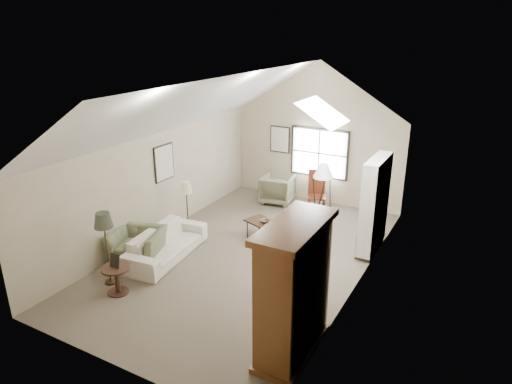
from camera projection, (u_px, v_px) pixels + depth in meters
The scene contains 18 objects.
room_shell at pixel (246, 113), 9.11m from camera, with size 5.01×8.01×4.00m.
window at pixel (319, 153), 12.93m from camera, with size 1.72×0.08×1.42m, color black.
skylight at pixel (324, 111), 9.26m from camera, with size 0.80×1.20×0.52m, color white, non-canonical shape.
wall_art at pixel (222, 151), 12.06m from camera, with size 1.97×3.71×0.88m.
armoire at pixel (294, 291), 6.88m from camera, with size 0.60×1.50×2.20m, color brown.
tv_alcove at pixel (375, 204), 10.08m from camera, with size 0.32×1.30×2.10m, color white.
media_console at pixel (370, 238), 10.38m from camera, with size 0.34×1.18×0.60m, color #382316.
tv_panel at pixel (373, 213), 10.17m from camera, with size 0.05×0.90×0.55m, color black.
sofa at pixel (166, 244), 10.07m from camera, with size 2.22×0.87×0.65m, color silver.
armchair_near at pixel (137, 245), 9.93m from camera, with size 1.09×0.95×0.71m, color #646E4D.
armchair_far at pixel (278, 189), 13.18m from camera, with size 0.87×0.89×0.81m, color brown.
coffee_table at pixel (264, 232), 10.86m from camera, with size 0.94×0.52×0.48m, color #311F14.
bowl at pixel (265, 221), 10.76m from camera, with size 0.23×0.23×0.06m, color #3E2D19.
side_table at pixel (117, 280), 8.72m from camera, with size 0.56×0.56×0.56m, color #3D2419.
side_chair at pixel (317, 193), 12.32m from camera, with size 0.46×0.46×1.20m, color brown.
tripod_lamp at pixel (322, 196), 11.32m from camera, with size 0.50×0.50×1.74m, color silver, non-canonical shape.
dark_lamp at pixel (107, 248), 8.90m from camera, with size 0.37×0.37×1.55m, color #27291D, non-canonical shape.
tan_lamp at pixel (187, 208), 11.06m from camera, with size 0.28×0.28×1.39m, color tan, non-canonical shape.
Camera 1 is at (4.53, -7.89, 4.87)m, focal length 32.00 mm.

